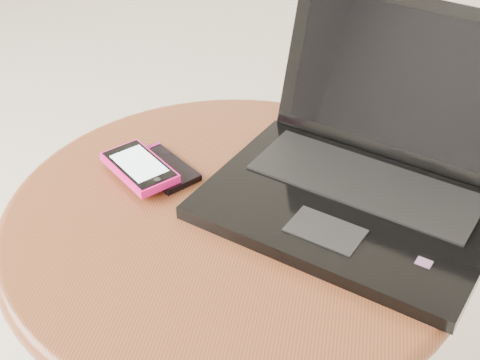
# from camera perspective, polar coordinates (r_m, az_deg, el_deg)

# --- Properties ---
(table) EXTENTS (0.63, 0.63, 0.50)m
(table) POSITION_cam_1_polar(r_m,az_deg,el_deg) (0.98, -0.52, -7.54)
(table) COLOR #5A2D19
(table) RESTS_ON ground
(laptop) EXTENTS (0.46, 0.43, 0.24)m
(laptop) POSITION_cam_1_polar(r_m,az_deg,el_deg) (0.92, 10.42, 0.83)
(laptop) COLOR black
(laptop) RESTS_ON table
(phone_black) EXTENTS (0.12, 0.12, 0.01)m
(phone_black) POSITION_cam_1_polar(r_m,az_deg,el_deg) (0.99, -6.48, 1.04)
(phone_black) COLOR black
(phone_black) RESTS_ON table
(phone_pink) EXTENTS (0.13, 0.12, 0.01)m
(phone_pink) POSITION_cam_1_polar(r_m,az_deg,el_deg) (0.97, -8.41, 1.06)
(phone_pink) COLOR #FB1683
(phone_pink) RESTS_ON phone_black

